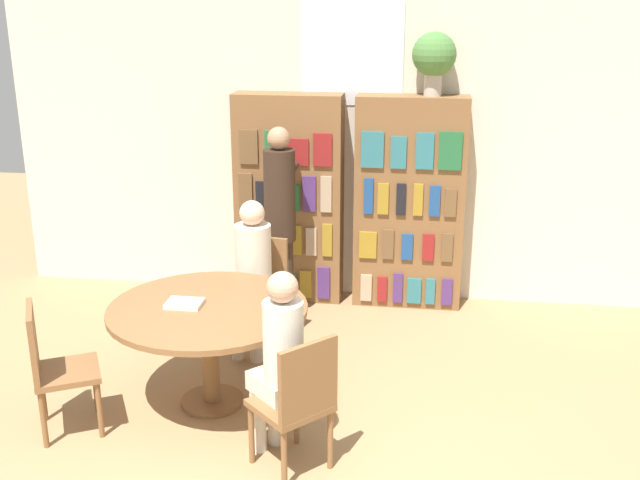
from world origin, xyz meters
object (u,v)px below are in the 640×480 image
(seated_reader_right, at_px, (279,356))
(librarian_standing, at_px, (280,206))
(flower_vase, at_px, (434,57))
(chair_far_side, at_px, (298,399))
(chair_left_side, at_px, (260,287))
(chair_near_camera, at_px, (53,363))
(seated_reader_left, at_px, (252,268))
(reading_table, at_px, (208,320))
(bookshelf_right, at_px, (409,203))
(bookshelf_left, at_px, (289,199))

(seated_reader_right, xyz_separation_m, librarian_standing, (-0.39, 2.11, 0.33))
(flower_vase, bearing_deg, chair_far_side, -104.71)
(chair_left_side, xyz_separation_m, librarian_standing, (0.07, 0.53, 0.54))
(chair_near_camera, relative_size, seated_reader_left, 0.71)
(reading_table, bearing_deg, bookshelf_right, 57.64)
(bookshelf_left, xyz_separation_m, bookshelf_right, (1.10, 0.00, 0.00))
(bookshelf_left, bearing_deg, flower_vase, 0.21)
(reading_table, relative_size, chair_far_side, 1.53)
(bookshelf_left, relative_size, flower_vase, 3.60)
(chair_near_camera, relative_size, chair_left_side, 1.00)
(chair_left_side, bearing_deg, seated_reader_left, 90.00)
(chair_left_side, distance_m, seated_reader_left, 0.29)
(librarian_standing, bearing_deg, seated_reader_left, -97.59)
(flower_vase, height_order, chair_far_side, flower_vase)
(bookshelf_left, xyz_separation_m, chair_near_camera, (-1.09, -2.51, -0.47))
(chair_far_side, distance_m, librarian_standing, 2.36)
(chair_left_side, bearing_deg, reading_table, 90.00)
(bookshelf_left, xyz_separation_m, chair_left_side, (-0.06, -1.03, -0.47))
(flower_vase, xyz_separation_m, chair_far_side, (-0.72, -2.74, -1.75))
(librarian_standing, bearing_deg, bookshelf_left, 91.48)
(chair_left_side, xyz_separation_m, seated_reader_right, (0.46, -1.58, 0.21))
(bookshelf_right, xyz_separation_m, librarian_standing, (-1.08, -0.50, 0.07))
(librarian_standing, bearing_deg, bookshelf_right, 24.84)
(librarian_standing, bearing_deg, seated_reader_right, -79.45)
(chair_far_side, bearing_deg, flower_vase, 29.05)
(flower_vase, bearing_deg, chair_near_camera, -132.94)
(bookshelf_right, xyz_separation_m, seated_reader_left, (-1.18, -1.21, -0.24))
(chair_near_camera, relative_size, librarian_standing, 0.52)
(reading_table, height_order, chair_far_side, chair_far_side)
(bookshelf_right, height_order, chair_left_side, bookshelf_right)
(bookshelf_right, xyz_separation_m, chair_left_side, (-1.15, -1.03, -0.47))
(chair_left_side, bearing_deg, flower_vase, -134.03)
(bookshelf_left, relative_size, librarian_standing, 1.12)
(chair_left_side, height_order, chair_far_side, same)
(chair_left_side, relative_size, librarian_standing, 0.52)
(bookshelf_right, distance_m, chair_left_side, 1.62)
(seated_reader_right, bearing_deg, chair_far_side, -90.00)
(flower_vase, xyz_separation_m, chair_near_camera, (-2.34, -2.52, -1.75))
(bookshelf_right, distance_m, reading_table, 2.43)
(chair_far_side, bearing_deg, seated_reader_right, 90.00)
(reading_table, bearing_deg, chair_left_side, 82.25)
(chair_far_side, relative_size, seated_reader_left, 0.71)
(chair_left_side, xyz_separation_m, seated_reader_left, (-0.02, -0.17, 0.22))
(seated_reader_left, xyz_separation_m, librarian_standing, (0.09, 0.70, 0.31))
(flower_vase, height_order, librarian_standing, flower_vase)
(reading_table, height_order, chair_left_side, chair_left_side)
(chair_near_camera, distance_m, seated_reader_left, 1.67)
(flower_vase, distance_m, seated_reader_left, 2.36)
(chair_near_camera, xyz_separation_m, chair_left_side, (1.03, 1.48, 0.00))
(reading_table, distance_m, chair_far_side, 1.02)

